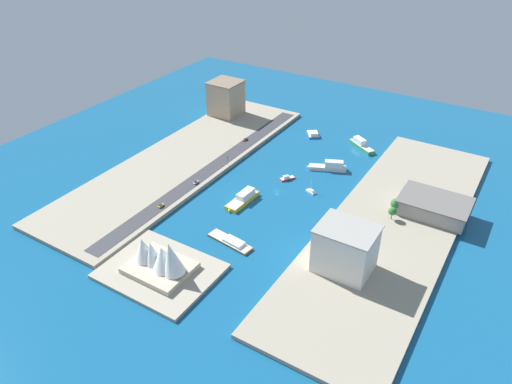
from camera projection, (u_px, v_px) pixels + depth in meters
ground_plane at (277, 191)px, 325.29m from camera, size 440.00×440.00×0.00m
quay_west at (392, 226)px, 289.48m from camera, size 70.00×240.00×2.58m
quay_east at (185, 160)px, 359.71m from camera, size 70.00×240.00×2.58m
peninsula_point at (160, 271)px, 256.41m from camera, size 58.87×46.59×2.00m
road_strip at (213, 167)px, 347.45m from camera, size 11.32×228.00×0.15m
tugboat_red at (287, 178)px, 337.79m from camera, size 8.91×10.90×3.22m
ferry_yellow_fast at (243, 198)px, 313.65m from camera, size 9.84×29.25×6.21m
barge_flat_brown at (231, 242)px, 277.36m from camera, size 30.50×11.37×3.11m
ferry_green_doubledeck at (361, 145)px, 377.88m from camera, size 25.96×19.35×7.10m
catamaran_blue at (313, 134)px, 396.89m from camera, size 15.45×16.54×3.92m
ferry_white_commuter at (329, 166)px, 348.41m from camera, size 27.88×16.36×7.29m
sailboat_small_white at (311, 191)px, 323.57m from camera, size 8.19×5.38×9.91m
carpark_squat_concrete at (434, 206)px, 296.39m from camera, size 41.75×28.97×10.20m
hotel_broad_white at (345, 249)px, 249.08m from camera, size 29.99×24.33×26.22m
apartment_midrise_tan at (226, 98)px, 421.48m from camera, size 25.67×25.86×29.70m
pickup_red at (245, 139)px, 383.84m from camera, size 2.22×4.99×1.49m
taxi_yellow_cab at (161, 206)px, 304.38m from camera, size 1.96×4.47×1.58m
van_white at (196, 182)px, 328.27m from camera, size 1.93×4.40×1.64m
traffic_light_waterfront at (228, 159)px, 348.85m from camera, size 0.36×0.36×6.50m
opera_landmark at (160, 259)px, 251.21m from camera, size 33.60×26.71×21.57m
park_tree_cluster at (398, 205)px, 295.26m from camera, size 14.26×19.78×9.85m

